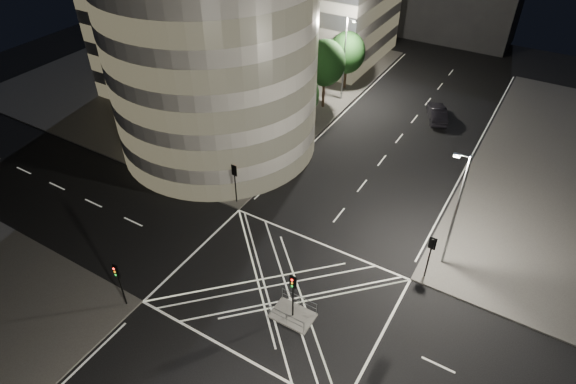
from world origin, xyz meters
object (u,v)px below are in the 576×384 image
Objects in this scene: traffic_signal_fr at (431,250)px; traffic_signal_island at (293,289)px; traffic_signal_nl at (118,278)px; sedan at (437,113)px; traffic_signal_fl at (235,177)px; street_lamp_right_far at (456,209)px; street_lamp_left_far at (345,57)px; street_lamp_left_near at (260,123)px; central_island at (293,315)px.

traffic_signal_island is at bearing -129.33° from traffic_signal_fr.
traffic_signal_nl reaches higher than sedan.
traffic_signal_fl is at bearing 41.71° from sedan.
traffic_signal_island is 13.13m from street_lamp_right_far.
street_lamp_left_far is 12.57m from sedan.
street_lamp_left_near is (-11.44, 13.50, 2.63)m from traffic_signal_island.
traffic_signal_fr reaches higher than sedan.
street_lamp_right_far reaches higher than traffic_signal_island.
street_lamp_left_far is (-11.44, 31.50, 2.63)m from traffic_signal_island.
traffic_signal_fl is 0.40× the size of street_lamp_left_far.
central_island is at bearing 0.00° from traffic_signal_island.
traffic_signal_nl is 1.00× the size of traffic_signal_fr.
traffic_signal_fr is 0.79× the size of sedan.
traffic_signal_nl is 1.00× the size of traffic_signal_island.
central_island is 0.30× the size of street_lamp_left_far.
street_lamp_left_near is 1.00× the size of street_lamp_left_far.
traffic_signal_nl is 0.40× the size of street_lamp_left_far.
street_lamp_left_near is at bearing 164.08° from traffic_signal_fr.
sedan is at bearing 58.77° from street_lamp_left_near.
central_island is 13.98m from street_lamp_right_far.
street_lamp_left_far is at bearing 90.99° from traffic_signal_nl.
traffic_signal_island is at bearing -125.30° from street_lamp_right_far.
traffic_signal_fr is at bearing 50.67° from traffic_signal_island.
sedan is (10.96, 37.93, -2.08)m from traffic_signal_nl.
sedan is at bearing 65.74° from traffic_signal_fl.
street_lamp_left_near is 22.86m from sedan.
central_island is 12.36m from traffic_signal_nl.
street_lamp_left_near is at bearing 170.97° from street_lamp_right_far.
street_lamp_left_far reaches higher than traffic_signal_island.
street_lamp_left_far is (-0.64, 36.80, 2.63)m from traffic_signal_nl.
sedan is (-6.64, 24.33, -2.08)m from traffic_signal_fr.
street_lamp_left_far is at bearing 131.94° from street_lamp_right_far.
street_lamp_left_near is at bearing 91.94° from traffic_signal_nl.
street_lamp_left_far and street_lamp_right_far have the same top height.
traffic_signal_nl is 39.54m from sedan.
street_lamp_right_far reaches higher than central_island.
street_lamp_left_near reaches higher than traffic_signal_nl.
traffic_signal_fl and traffic_signal_island have the same top height.
central_island is 33.95m from street_lamp_left_far.
traffic_signal_fl is 1.00× the size of traffic_signal_nl.
street_lamp_left_near is (-18.24, 5.20, 2.63)m from traffic_signal_fr.
street_lamp_left_far is at bearing 91.57° from traffic_signal_fl.
traffic_signal_fl is 0.40× the size of street_lamp_right_far.
traffic_signal_nl is 36.90m from street_lamp_left_far.
traffic_signal_fr is 0.40× the size of street_lamp_left_near.
street_lamp_left_near and street_lamp_right_far have the same top height.
central_island is at bearing 65.68° from sedan.
traffic_signal_fl is at bearing 142.46° from traffic_signal_island.
traffic_signal_nl is 0.40× the size of street_lamp_left_near.
traffic_signal_nl is 18.99m from street_lamp_left_near.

